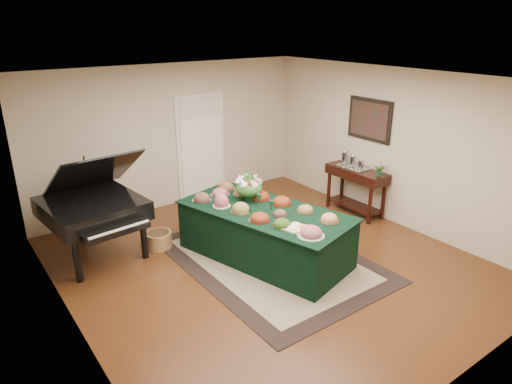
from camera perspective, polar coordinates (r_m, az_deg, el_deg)
ground at (r=6.93m, az=1.48°, el=-8.86°), size 6.00×6.00×0.00m
area_rug at (r=7.02m, az=1.80°, el=-8.40°), size 2.41×3.37×0.01m
kitchen_doorway at (r=9.16m, az=-6.86°, el=5.39°), size 1.05×0.07×2.10m
buffet_table at (r=6.90m, az=1.09°, el=-5.24°), size 1.85×2.82×0.79m
food_platters at (r=6.75m, az=0.28°, el=-1.72°), size 1.34×2.48×0.15m
cutting_board at (r=6.14m, az=4.98°, el=-4.31°), size 0.37×0.37×0.10m
green_goblets at (r=6.76m, az=1.14°, el=-1.32°), size 0.08×0.39×0.18m
floral_centerpiece at (r=7.01m, az=-0.89°, el=0.93°), size 0.43×0.43×0.43m
grand_piano at (r=7.21m, az=-19.68°, el=-1.80°), size 1.52×1.70×1.64m
wicker_basket at (r=7.48m, az=-12.03°, el=-5.87°), size 0.41×0.41×0.26m
mahogany_sideboard at (r=8.62m, az=12.44°, el=1.58°), size 0.45×1.21×0.86m
tea_service at (r=8.62m, az=11.89°, el=3.82°), size 0.34×0.58×0.30m
pink_bouquet at (r=8.21m, az=15.18°, el=3.05°), size 0.20×0.20×0.25m
wall_painting at (r=8.50m, az=14.01°, el=8.78°), size 0.05×0.95×0.75m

